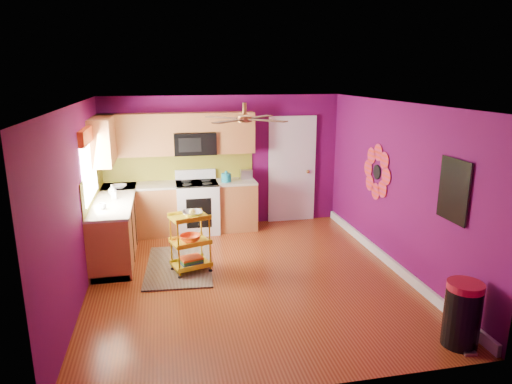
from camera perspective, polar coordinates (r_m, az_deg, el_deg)
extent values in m
plane|color=maroon|center=(6.79, -1.01, -10.59)|extent=(5.00, 5.00, 0.00)
cube|color=#5C0A4C|center=(8.77, -4.07, 3.80)|extent=(4.50, 0.04, 2.50)
cube|color=#5C0A4C|center=(4.06, 5.53, -9.32)|extent=(4.50, 0.04, 2.50)
cube|color=#5C0A4C|center=(6.36, -21.42, -1.37)|extent=(0.04, 5.00, 2.50)
cube|color=#5C0A4C|center=(7.11, 17.07, 0.62)|extent=(0.04, 5.00, 2.50)
cube|color=silver|center=(6.15, -1.11, 10.97)|extent=(4.50, 5.00, 0.04)
cube|color=white|center=(7.46, 16.19, -8.23)|extent=(0.05, 4.90, 0.14)
cube|color=#9B592A|center=(7.83, -17.13, -4.23)|extent=(0.60, 2.30, 0.90)
cube|color=#9B592A|center=(8.60, -9.33, -2.07)|extent=(2.80, 0.60, 0.90)
cube|color=beige|center=(7.69, -17.39, -0.91)|extent=(0.63, 2.30, 0.04)
cube|color=beige|center=(8.48, -9.46, 0.98)|extent=(2.80, 0.63, 0.04)
cube|color=black|center=(7.96, -16.92, -6.96)|extent=(0.54, 2.30, 0.10)
cube|color=black|center=(8.72, -9.22, -4.59)|extent=(2.80, 0.54, 0.10)
cube|color=white|center=(8.58, -7.32, -1.96)|extent=(0.76, 0.66, 0.92)
cube|color=black|center=(8.46, -7.42, 1.06)|extent=(0.76, 0.62, 0.03)
cube|color=white|center=(8.71, -7.59, 2.22)|extent=(0.76, 0.06, 0.18)
cube|color=black|center=(8.27, -7.14, -2.65)|extent=(0.45, 0.02, 0.55)
cube|color=#9B592A|center=(8.45, -14.80, 6.90)|extent=(1.32, 0.33, 0.75)
cube|color=#9B592A|center=(8.54, -2.71, 7.44)|extent=(0.72, 0.33, 0.75)
cube|color=#9B592A|center=(8.44, -7.76, 8.64)|extent=(0.76, 0.33, 0.34)
cube|color=#9B592A|center=(8.02, -18.52, 6.23)|extent=(0.33, 1.30, 0.75)
cube|color=black|center=(8.45, -7.65, 6.05)|extent=(0.76, 0.38, 0.40)
cube|color=olive|center=(8.70, -9.61, 3.18)|extent=(2.80, 0.01, 0.51)
cube|color=olive|center=(7.66, -19.70, 0.97)|extent=(0.01, 2.30, 0.51)
cube|color=white|center=(7.30, -20.17, 3.13)|extent=(0.03, 1.20, 1.00)
cube|color=#E44C14|center=(7.22, -20.26, 6.80)|extent=(0.08, 1.35, 0.22)
cube|color=white|center=(9.06, 4.48, 2.69)|extent=(0.85, 0.04, 2.05)
cube|color=white|center=(9.04, 4.52, 2.67)|extent=(0.95, 0.02, 2.15)
sphere|color=#BF8C3F|center=(9.11, 6.51, 2.55)|extent=(0.07, 0.07, 0.07)
cylinder|color=black|center=(7.59, 14.87, 2.42)|extent=(0.01, 0.24, 0.24)
cube|color=teal|center=(5.88, 23.56, 0.19)|extent=(0.03, 0.52, 0.72)
cube|color=black|center=(5.87, 23.44, 0.18)|extent=(0.01, 0.56, 0.76)
cylinder|color=#BF8C3F|center=(6.36, -1.44, 10.37)|extent=(0.06, 0.06, 0.16)
cylinder|color=#BF8C3F|center=(6.37, -1.43, 9.11)|extent=(0.20, 0.20, 0.08)
cube|color=#4C2D19|center=(6.68, 0.45, 9.37)|extent=(0.47, 0.47, 0.01)
cube|color=#4C2D19|center=(6.59, -4.19, 9.26)|extent=(0.47, 0.47, 0.01)
cube|color=#4C2D19|center=(6.06, -3.51, 8.81)|extent=(0.47, 0.47, 0.01)
cube|color=#4C2D19|center=(6.16, 1.51, 8.92)|extent=(0.47, 0.47, 0.01)
cube|color=black|center=(7.23, -9.58, -9.08)|extent=(1.09, 1.67, 0.02)
cylinder|color=yellow|center=(6.63, -9.64, -7.12)|extent=(0.02, 0.02, 0.84)
cylinder|color=yellow|center=(6.79, -5.78, -6.46)|extent=(0.02, 0.02, 0.84)
cylinder|color=yellow|center=(6.93, -10.57, -6.20)|extent=(0.02, 0.02, 0.84)
cylinder|color=yellow|center=(7.08, -6.85, -5.59)|extent=(0.02, 0.02, 0.84)
sphere|color=black|center=(6.80, -9.49, -10.48)|extent=(0.06, 0.06, 0.06)
sphere|color=black|center=(6.95, -5.69, -9.75)|extent=(0.06, 0.06, 0.06)
sphere|color=black|center=(7.09, -10.40, -9.43)|extent=(0.06, 0.06, 0.06)
sphere|color=black|center=(7.24, -6.75, -8.77)|extent=(0.06, 0.06, 0.06)
cube|color=yellow|center=(6.72, -8.32, -3.16)|extent=(0.63, 0.54, 0.03)
cube|color=yellow|center=(6.85, -8.20, -6.22)|extent=(0.63, 0.54, 0.03)
cube|color=yellow|center=(6.98, -8.10, -8.94)|extent=(0.63, 0.54, 0.03)
imported|color=beige|center=(6.72, -7.94, -2.68)|extent=(0.37, 0.37, 0.07)
sphere|color=yellow|center=(6.72, -7.95, -2.50)|extent=(0.10, 0.10, 0.10)
imported|color=#E44C14|center=(6.83, -8.22, -5.73)|extent=(0.38, 0.38, 0.10)
cube|color=navy|center=(6.97, -8.11, -8.68)|extent=(0.37, 0.32, 0.04)
cube|color=#267233|center=(6.95, -8.12, -8.40)|extent=(0.37, 0.32, 0.03)
cube|color=#E44C14|center=(6.94, -8.13, -8.15)|extent=(0.37, 0.32, 0.03)
cylinder|color=black|center=(5.58, 24.33, -14.09)|extent=(0.44, 0.44, 0.66)
cylinder|color=maroon|center=(5.43, 24.74, -10.65)|extent=(0.39, 0.39, 0.08)
cube|color=beige|center=(5.61, 25.17, -17.77)|extent=(0.14, 0.09, 0.03)
cylinder|color=teal|center=(8.45, -3.74, 1.81)|extent=(0.18, 0.18, 0.16)
sphere|color=teal|center=(8.43, -3.75, 2.47)|extent=(0.06, 0.06, 0.06)
cube|color=beige|center=(8.67, -1.23, 2.22)|extent=(0.22, 0.15, 0.18)
imported|color=#EA3F72|center=(7.64, -17.35, -0.15)|extent=(0.08, 0.08, 0.18)
imported|color=white|center=(7.90, -17.53, 0.28)|extent=(0.14, 0.14, 0.17)
imported|color=white|center=(8.34, -16.66, 0.68)|extent=(0.24, 0.24, 0.06)
imported|color=white|center=(7.11, -18.64, -1.72)|extent=(0.11, 0.11, 0.09)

